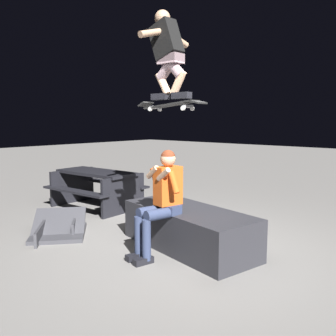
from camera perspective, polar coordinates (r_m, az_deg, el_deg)
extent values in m
plane|color=slate|center=(5.29, 2.43, -12.15)|extent=(40.00, 40.00, 0.00)
cube|color=#28282D|center=(5.17, 3.20, -9.37)|extent=(2.16, 1.23, 0.56)
cube|color=#2D3856|center=(4.84, 0.00, -6.35)|extent=(0.32, 0.20, 0.12)
cube|color=#D15119|center=(4.78, 0.00, -2.74)|extent=(0.27, 0.37, 0.50)
sphere|color=tan|center=(4.73, 0.00, 1.44)|extent=(0.20, 0.20, 0.20)
sphere|color=maroon|center=(4.73, 0.00, 1.68)|extent=(0.19, 0.19, 0.19)
cylinder|color=#D15119|center=(4.57, 0.90, -2.25)|extent=(0.20, 0.12, 0.29)
cylinder|color=tan|center=(4.56, -0.71, -1.00)|extent=(0.25, 0.12, 0.19)
cylinder|color=#D15119|center=(4.89, -1.97, -1.61)|extent=(0.20, 0.12, 0.29)
cylinder|color=tan|center=(4.75, -2.41, -0.66)|extent=(0.25, 0.12, 0.19)
cylinder|color=#2D3856|center=(4.66, -1.31, -7.15)|extent=(0.22, 0.42, 0.14)
cylinder|color=#2D3856|center=(4.64, -3.35, -11.09)|extent=(0.11, 0.11, 0.52)
cube|color=black|center=(4.70, -3.85, -14.19)|extent=(0.15, 0.28, 0.08)
cylinder|color=#2D3856|center=(4.81, -2.57, -6.71)|extent=(0.22, 0.42, 0.14)
cylinder|color=#2D3856|center=(4.78, -4.56, -10.52)|extent=(0.11, 0.11, 0.52)
cube|color=black|center=(4.84, -5.04, -13.53)|extent=(0.15, 0.28, 0.08)
cube|color=black|center=(4.78, 0.41, 9.77)|extent=(0.80, 0.21, 0.10)
cube|color=black|center=(5.08, -3.45, 9.84)|extent=(0.12, 0.20, 0.07)
cube|color=black|center=(4.49, 4.79, 10.14)|extent=(0.12, 0.20, 0.05)
cube|color=#99999E|center=(4.96, -2.04, 9.39)|extent=(0.06, 0.16, 0.04)
cylinder|color=white|center=(4.90, -2.78, 9.12)|extent=(0.05, 0.03, 0.05)
cylinder|color=white|center=(5.03, -1.32, 9.08)|extent=(0.05, 0.03, 0.05)
cube|color=#99999E|center=(4.59, 3.07, 9.54)|extent=(0.06, 0.16, 0.04)
cylinder|color=white|center=(4.52, 2.34, 9.26)|extent=(0.05, 0.03, 0.05)
cylinder|color=white|center=(4.66, 3.77, 9.19)|extent=(0.05, 0.03, 0.05)
cube|color=black|center=(4.90, -1.19, 11.00)|extent=(0.26, 0.10, 0.08)
cube|color=black|center=(4.66, 2.10, 11.17)|extent=(0.26, 0.10, 0.08)
cylinder|color=tan|center=(4.88, -0.72, 12.90)|extent=(0.24, 0.10, 0.31)
cylinder|color=slate|center=(4.85, -0.08, 15.31)|extent=(0.33, 0.13, 0.33)
cylinder|color=tan|center=(4.71, 1.59, 13.09)|extent=(0.24, 0.10, 0.31)
cylinder|color=slate|center=(4.78, 0.92, 15.42)|extent=(0.33, 0.13, 0.33)
cube|color=slate|center=(4.83, 0.42, 16.54)|extent=(0.30, 0.20, 0.12)
cube|color=black|center=(4.93, -0.32, 19.20)|extent=(0.45, 0.22, 0.52)
sphere|color=tan|center=(5.03, -0.87, 22.23)|extent=(0.20, 0.20, 0.20)
cylinder|color=tan|center=(4.80, -2.39, 20.25)|extent=(0.08, 0.45, 0.19)
cylinder|color=tan|center=(5.11, 1.26, 19.45)|extent=(0.08, 0.45, 0.19)
cube|color=#38383D|center=(6.03, -16.58, -9.64)|extent=(1.20, 1.19, 0.06)
cube|color=#38383D|center=(6.01, -16.62, -8.86)|extent=(1.18, 1.17, 0.44)
cube|color=#38383D|center=(5.87, -19.15, -9.47)|extent=(0.65, 0.55, 0.21)
cube|color=#38383D|center=(6.17, -14.21, -8.44)|extent=(0.65, 0.55, 0.21)
cube|color=black|center=(7.55, -11.09, -0.68)|extent=(1.74, 0.80, 0.06)
cube|color=black|center=(7.26, -14.31, -3.51)|extent=(1.71, 0.34, 0.04)
cube|color=black|center=(7.96, -8.04, -2.38)|extent=(1.71, 0.34, 0.04)
cube|color=black|center=(8.20, -14.56, -2.69)|extent=(0.12, 1.10, 0.72)
cube|color=black|center=(7.06, -6.90, -4.13)|extent=(0.12, 1.10, 0.72)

